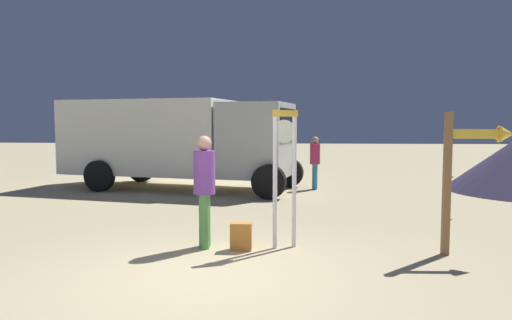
% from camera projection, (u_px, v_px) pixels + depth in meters
% --- Properties ---
extents(ground_plane, '(80.00, 80.00, 0.00)m').
position_uv_depth(ground_plane, '(204.00, 278.00, 6.08)').
color(ground_plane, tan).
extents(standing_clock, '(0.41, 0.23, 2.18)m').
position_uv_depth(standing_clock, '(285.00, 166.00, 7.47)').
color(standing_clock, white).
rests_on(standing_clock, ground_plane).
extents(arrow_sign, '(1.01, 0.26, 2.15)m').
position_uv_depth(arrow_sign, '(471.00, 160.00, 7.03)').
color(arrow_sign, '#956C43').
rests_on(arrow_sign, ground_plane).
extents(person_near_clock, '(0.34, 0.34, 1.78)m').
position_uv_depth(person_near_clock, '(204.00, 185.00, 7.49)').
color(person_near_clock, '#52914B').
rests_on(person_near_clock, ground_plane).
extents(backpack, '(0.33, 0.23, 0.43)m').
position_uv_depth(backpack, '(241.00, 237.00, 7.40)').
color(backpack, orange).
rests_on(backpack, ground_plane).
extents(person_distant, '(0.30, 0.30, 1.58)m').
position_uv_depth(person_distant, '(315.00, 160.00, 14.09)').
color(person_distant, teal).
rests_on(person_distant, ground_plane).
extents(box_truck_near, '(7.39, 3.95, 2.65)m').
position_uv_depth(box_truck_near, '(175.00, 138.00, 14.29)').
color(box_truck_near, white).
rests_on(box_truck_near, ground_plane).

